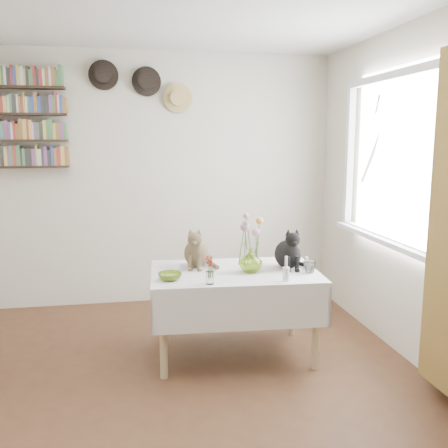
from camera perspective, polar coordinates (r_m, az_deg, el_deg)
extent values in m
cube|color=brown|center=(3.25, -9.30, -21.48)|extent=(4.04, 4.54, 0.04)
cube|color=silver|center=(5.07, -10.30, 4.95)|extent=(4.04, 0.04, 2.54)
cube|color=white|center=(4.10, 18.65, 7.02)|extent=(0.01, 1.40, 1.20)
cube|color=white|center=(4.13, 19.14, 15.78)|extent=(0.06, 1.52, 0.06)
cube|color=white|center=(4.17, 18.19, -1.64)|extent=(0.06, 1.52, 0.06)
cube|color=white|center=(4.75, 14.36, 7.52)|extent=(0.06, 0.06, 1.20)
cube|color=white|center=(4.16, 17.82, -1.66)|extent=(0.12, 1.50, 0.04)
cube|color=white|center=(3.80, 1.21, -5.76)|extent=(1.29, 0.87, 0.05)
cylinder|color=tan|center=(3.56, -6.94, -12.60)|extent=(0.05, 0.05, 0.62)
cylinder|color=tan|center=(3.72, 10.46, -11.68)|extent=(0.05, 0.05, 0.62)
cylinder|color=tan|center=(4.16, -7.02, -9.25)|extent=(0.05, 0.05, 0.62)
cylinder|color=tan|center=(4.30, 7.84, -8.63)|extent=(0.05, 0.05, 0.62)
imported|color=#B4D44B|center=(3.74, 3.07, -4.17)|extent=(0.20, 0.20, 0.18)
imported|color=#B4D44B|center=(3.56, -6.20, -5.98)|extent=(0.19, 0.19, 0.05)
imported|color=white|center=(3.77, 9.77, -4.87)|extent=(0.12, 0.12, 0.09)
cylinder|color=white|center=(3.53, 7.09, -5.73)|extent=(0.05, 0.05, 0.10)
cylinder|color=white|center=(3.51, 7.12, -4.31)|extent=(0.02, 0.02, 0.08)
cylinder|color=white|center=(3.44, -1.62, -6.15)|extent=(0.06, 0.06, 0.09)
cone|color=white|center=(3.86, 9.36, -4.62)|extent=(0.05, 0.05, 0.08)
sphere|color=beige|center=(3.85, 9.38, -3.91)|extent=(0.03, 0.03, 0.03)
cylinder|color=#4C7233|center=(3.72, 2.60, -2.51)|extent=(0.01, 0.01, 0.30)
sphere|color=#C782A6|center=(3.69, 2.61, -0.23)|extent=(0.07, 0.07, 0.07)
cylinder|color=#4C7233|center=(3.71, 3.75, -2.86)|extent=(0.01, 0.01, 0.26)
sphere|color=#C782A6|center=(3.68, 3.78, -0.88)|extent=(0.06, 0.06, 0.06)
cylinder|color=#4C7233|center=(3.75, 3.87, -2.09)|extent=(0.01, 0.01, 0.34)
sphere|color=gold|center=(3.72, 3.90, 0.48)|extent=(0.06, 0.06, 0.06)
cylinder|color=#4C7233|center=(3.74, 2.04, -2.35)|extent=(0.01, 0.01, 0.31)
sphere|color=gold|center=(3.71, 2.06, -0.01)|extent=(0.05, 0.05, 0.05)
cylinder|color=#4C7233|center=(3.75, 2.91, -1.84)|extent=(0.01, 0.01, 0.37)
sphere|color=#999E93|center=(3.72, 2.93, 0.95)|extent=(0.04, 0.04, 0.04)
cylinder|color=#4C7233|center=(3.67, 2.43, -2.42)|extent=(0.01, 0.01, 0.33)
sphere|color=#999E93|center=(3.64, 2.45, 0.12)|extent=(0.04, 0.04, 0.04)
cube|color=#302115|center=(5.07, -22.95, 6.04)|extent=(1.00, 0.16, 0.02)
cube|color=#302115|center=(5.06, -23.13, 8.75)|extent=(1.00, 0.16, 0.02)
cube|color=#302115|center=(5.07, -23.31, 11.46)|extent=(1.00, 0.16, 0.02)
cube|color=#302115|center=(5.08, -23.50, 14.16)|extent=(1.00, 0.16, 0.02)
cylinder|color=black|center=(5.03, -13.62, 16.21)|extent=(0.28, 0.02, 0.28)
cylinder|color=black|center=(5.00, -13.64, 16.27)|extent=(0.16, 0.08, 0.16)
cylinder|color=black|center=(5.03, -8.86, 15.80)|extent=(0.28, 0.02, 0.28)
cylinder|color=black|center=(4.99, -8.84, 15.85)|extent=(0.16, 0.08, 0.16)
cylinder|color=tan|center=(5.03, -5.29, 14.15)|extent=(0.28, 0.02, 0.28)
cylinder|color=tan|center=(4.99, -5.25, 14.19)|extent=(0.16, 0.08, 0.16)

